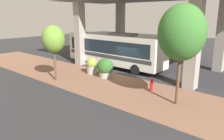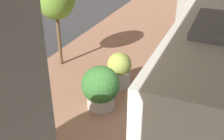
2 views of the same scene
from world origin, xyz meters
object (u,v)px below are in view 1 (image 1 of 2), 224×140
street_tree_near (53,39)px  bus (114,48)px  planter_front (105,68)px  street_tree_far (182,33)px  planter_middle (92,66)px  fire_hydrant (152,85)px

street_tree_near → bus: bearing=-3.5°
planter_front → bus: bearing=30.5°
street_tree_far → planter_middle: bearing=80.3°
planter_front → planter_middle: bearing=87.9°
planter_middle → street_tree_far: 10.01m
bus → street_tree_far: street_tree_far is taller
bus → fire_hydrant: size_ratio=12.08×
fire_hydrant → street_tree_far: bearing=-114.9°
street_tree_near → street_tree_far: 10.21m
planter_front → planter_middle: size_ratio=1.11×
bus → fire_hydrant: bus is taller
street_tree_far → street_tree_near: bearing=100.8°
planter_middle → street_tree_near: size_ratio=0.34×
planter_front → street_tree_near: size_ratio=0.37×
planter_front → street_tree_far: 8.35m
bus → street_tree_far: (-5.16, -9.56, 2.43)m
planter_middle → street_tree_far: (-1.57, -9.20, 3.62)m
planter_middle → street_tree_far: street_tree_far is taller
planter_front → fire_hydrant: bearing=-94.1°
street_tree_far → planter_front: bearing=78.5°
fire_hydrant → planter_front: 4.97m
planter_middle → street_tree_near: bearing=167.2°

